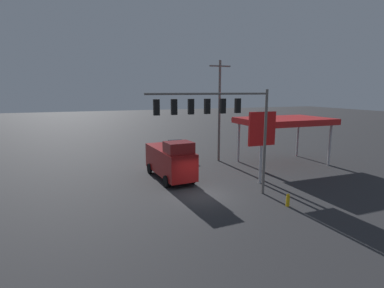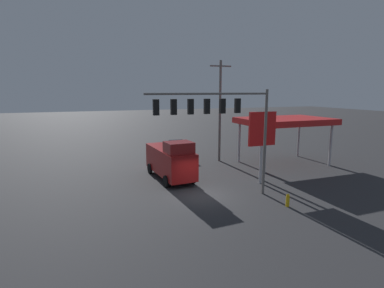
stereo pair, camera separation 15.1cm
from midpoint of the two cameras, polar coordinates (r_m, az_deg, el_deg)
The scene contains 8 objects.
ground_plane at distance 22.34m, azimuth 2.02°, elevation -9.82°, with size 200.00×200.00×0.00m, color #2D2D30.
traffic_signal_assembly at distance 20.30m, azimuth 5.08°, elevation 5.65°, with size 8.91×0.43×7.72m.
utility_pole at distance 32.37m, azimuth 5.48°, elevation 6.62°, with size 2.40×0.26×10.75m.
gas_station_canopy at distance 32.50m, azimuth 17.39°, elevation 4.10°, with size 9.07×6.05×4.84m.
price_sign at distance 24.99m, azimuth 13.37°, elevation 2.22°, with size 2.43×0.27×5.95m.
delivery_truck at distance 26.05m, azimuth -3.94°, elevation -3.05°, with size 2.96×6.95×3.58m.
sedan_waiting at distance 34.63m, azimuth -2.61°, elevation -1.00°, with size 2.20×4.47×1.93m.
fire_hydrant at distance 21.25m, azimuth 17.96°, elevation -10.14°, with size 0.24×0.24×0.88m.
Camera 2 is at (8.01, 19.42, 7.61)m, focal length 28.00 mm.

